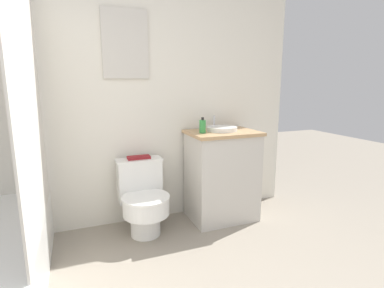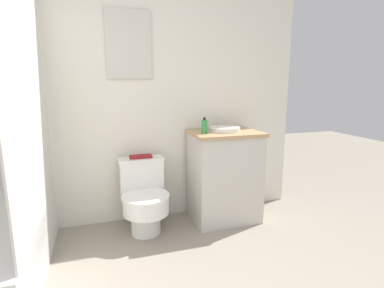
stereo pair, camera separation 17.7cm
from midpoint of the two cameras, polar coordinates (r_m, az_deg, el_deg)
name	(u,v)px [view 1 (the left image)]	position (r m, az deg, el deg)	size (l,w,h in m)	color
wall_back	(114,89)	(2.79, -16.37, 10.06)	(3.54, 0.07, 2.50)	silver
toilet	(143,199)	(2.71, -11.14, -10.18)	(0.41, 0.53, 0.64)	white
vanity	(222,175)	(2.91, 3.97, -5.96)	(0.65, 0.48, 0.86)	beige
sink	(222,129)	(2.83, 3.90, 2.92)	(0.29, 0.32, 0.13)	white
soap_bottle	(203,126)	(2.69, 0.15, 3.39)	(0.06, 0.06, 0.14)	green
book_on_tank	(139,157)	(2.73, -11.94, -2.53)	(0.20, 0.09, 0.02)	maroon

